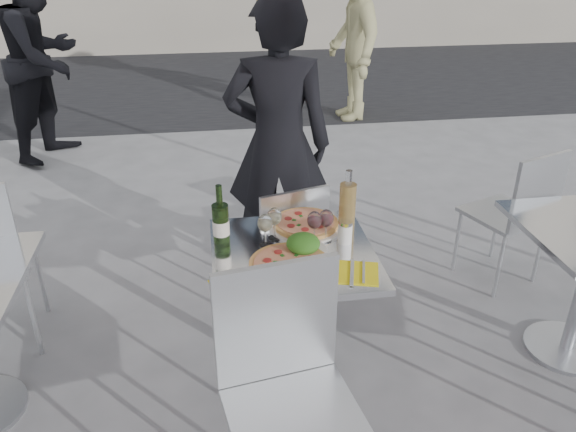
{
  "coord_description": "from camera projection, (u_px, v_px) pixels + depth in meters",
  "views": [
    {
      "loc": [
        -0.34,
        -2.12,
        2.03
      ],
      "look_at": [
        0.0,
        0.15,
        0.85
      ],
      "focal_mm": 35.0,
      "sensor_mm": 36.0,
      "label": 1
    }
  ],
  "objects": [
    {
      "name": "wineglass_red_a",
      "position": [
        315.0,
        221.0,
        2.52
      ],
      "size": [
        0.07,
        0.07,
        0.16
      ],
      "color": "white",
      "rests_on": "main_table"
    },
    {
      "name": "ground",
      "position": [
        292.0,
        378.0,
        2.84
      ],
      "size": [
        80.0,
        80.0,
        0.0
      ],
      "primitive_type": "plane",
      "color": "slate"
    },
    {
      "name": "pedestrian_b",
      "position": [
        351.0,
        35.0,
        6.33
      ],
      "size": [
        0.78,
        1.28,
        1.92
      ],
      "primitive_type": "imported",
      "rotation": [
        0.0,
        0.0,
        4.77
      ],
      "color": "#959060",
      "rests_on": "ground"
    },
    {
      "name": "pedestrian_a",
      "position": [
        43.0,
        58.0,
        5.23
      ],
      "size": [
        1.03,
        1.13,
        1.9
      ],
      "primitive_type": "imported",
      "rotation": [
        0.0,
        0.0,
        1.16
      ],
      "color": "black",
      "rests_on": "ground"
    },
    {
      "name": "pizza_near",
      "position": [
        290.0,
        264.0,
        2.38
      ],
      "size": [
        0.35,
        0.35,
        0.02
      ],
      "color": "tan",
      "rests_on": "main_table"
    },
    {
      "name": "wineglass_white_b",
      "position": [
        275.0,
        217.0,
        2.55
      ],
      "size": [
        0.07,
        0.07,
        0.16
      ],
      "color": "white",
      "rests_on": "main_table"
    },
    {
      "name": "main_table",
      "position": [
        293.0,
        290.0,
        2.6
      ],
      "size": [
        0.72,
        0.72,
        0.75
      ],
      "color": "#B7BABF",
      "rests_on": "ground"
    },
    {
      "name": "wineglass_white_a",
      "position": [
        265.0,
        224.0,
        2.49
      ],
      "size": [
        0.07,
        0.07,
        0.16
      ],
      "color": "white",
      "rests_on": "main_table"
    },
    {
      "name": "napkin_left",
      "position": [
        236.0,
        286.0,
        2.25
      ],
      "size": [
        0.22,
        0.22,
        0.01
      ],
      "rotation": [
        0.0,
        0.0,
        0.3
      ],
      "color": "yellow",
      "rests_on": "main_table"
    },
    {
      "name": "carafe",
      "position": [
        347.0,
        204.0,
        2.66
      ],
      "size": [
        0.08,
        0.08,
        0.29
      ],
      "color": "tan",
      "rests_on": "main_table"
    },
    {
      "name": "pizza_far",
      "position": [
        305.0,
        224.0,
        2.69
      ],
      "size": [
        0.36,
        0.36,
        0.03
      ],
      "color": "white",
      "rests_on": "main_table"
    },
    {
      "name": "woman_diner",
      "position": [
        278.0,
        145.0,
        3.34
      ],
      "size": [
        0.7,
        0.52,
        1.76
      ],
      "primitive_type": "imported",
      "rotation": [
        0.0,
        0.0,
        2.98
      ],
      "color": "black",
      "rests_on": "ground"
    },
    {
      "name": "wine_bottle",
      "position": [
        221.0,
        223.0,
        2.5
      ],
      "size": [
        0.07,
        0.08,
        0.29
      ],
      "color": "#29471A",
      "rests_on": "main_table"
    },
    {
      "name": "chair_far",
      "position": [
        287.0,
        242.0,
        3.07
      ],
      "size": [
        0.48,
        0.49,
        0.85
      ],
      "rotation": [
        0.0,
        0.0,
        3.42
      ],
      "color": "silver",
      "rests_on": "ground"
    },
    {
      "name": "chair_near",
      "position": [
        287.0,
        380.0,
        2.0
      ],
      "size": [
        0.53,
        0.54,
        1.01
      ],
      "rotation": [
        0.0,
        0.0,
        0.17
      ],
      "color": "silver",
      "rests_on": "ground"
    },
    {
      "name": "side_chair_rfar",
      "position": [
        518.0,
        208.0,
        3.37
      ],
      "size": [
        0.53,
        0.54,
        0.91
      ],
      "rotation": [
        0.0,
        0.0,
        3.5
      ],
      "color": "silver",
      "rests_on": "ground"
    },
    {
      "name": "salad_plate",
      "position": [
        303.0,
        245.0,
        2.48
      ],
      "size": [
        0.22,
        0.22,
        0.09
      ],
      "color": "white",
      "rests_on": "main_table"
    },
    {
      "name": "wineglass_red_b",
      "position": [
        326.0,
        219.0,
        2.54
      ],
      "size": [
        0.07,
        0.07,
        0.16
      ],
      "color": "white",
      "rests_on": "main_table"
    },
    {
      "name": "sugar_shaker",
      "position": [
        345.0,
        232.0,
        2.55
      ],
      "size": [
        0.06,
        0.06,
        0.11
      ],
      "color": "white",
      "rests_on": "main_table"
    },
    {
      "name": "street_asphalt",
      "position": [
        227.0,
        78.0,
        8.56
      ],
      "size": [
        24.0,
        5.0,
        0.0
      ],
      "primitive_type": "cube",
      "color": "black",
      "rests_on": "ground"
    },
    {
      "name": "napkin_right",
      "position": [
        357.0,
        272.0,
        2.34
      ],
      "size": [
        0.22,
        0.22,
        0.01
      ],
      "rotation": [
        0.0,
        0.0,
        -0.27
      ],
      "color": "yellow",
      "rests_on": "main_table"
    }
  ]
}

